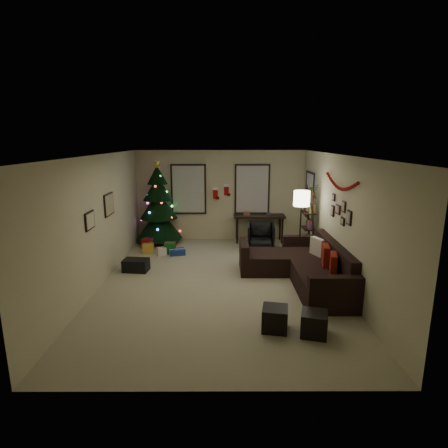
{
  "coord_description": "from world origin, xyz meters",
  "views": [
    {
      "loc": [
        0.08,
        -7.37,
        3.0
      ],
      "look_at": [
        0.1,
        0.6,
        1.15
      ],
      "focal_mm": 29.25,
      "sensor_mm": 36.0,
      "label": 1
    }
  ],
  "objects_px": {
    "sofa": "(303,268)",
    "bookshelf": "(310,224)",
    "desk": "(259,218)",
    "christmas_tree": "(159,208)",
    "desk_chair": "(261,236)"
  },
  "relations": [
    {
      "from": "sofa",
      "to": "bookshelf",
      "type": "distance_m",
      "value": 1.79
    },
    {
      "from": "desk",
      "to": "bookshelf",
      "type": "bearing_deg",
      "value": -52.87
    },
    {
      "from": "christmas_tree",
      "to": "desk",
      "type": "bearing_deg",
      "value": 1.18
    },
    {
      "from": "desk_chair",
      "to": "christmas_tree",
      "type": "bearing_deg",
      "value": 172.98
    },
    {
      "from": "sofa",
      "to": "desk_chair",
      "type": "bearing_deg",
      "value": 105.16
    },
    {
      "from": "christmas_tree",
      "to": "bookshelf",
      "type": "distance_m",
      "value": 4.36
    },
    {
      "from": "sofa",
      "to": "desk_chair",
      "type": "xyz_separation_m",
      "value": [
        -0.67,
        2.48,
        0.05
      ]
    },
    {
      "from": "desk_chair",
      "to": "desk",
      "type": "bearing_deg",
      "value": 93.21
    },
    {
      "from": "desk_chair",
      "to": "bookshelf",
      "type": "xyz_separation_m",
      "value": [
        1.15,
        -0.86,
        0.55
      ]
    },
    {
      "from": "christmas_tree",
      "to": "bookshelf",
      "type": "bearing_deg",
      "value": -19.36
    },
    {
      "from": "sofa",
      "to": "desk_chair",
      "type": "relative_size",
      "value": 4.19
    },
    {
      "from": "desk",
      "to": "desk_chair",
      "type": "bearing_deg",
      "value": -91.0
    },
    {
      "from": "desk",
      "to": "desk_chair",
      "type": "height_order",
      "value": "desk"
    },
    {
      "from": "sofa",
      "to": "desk_chair",
      "type": "distance_m",
      "value": 2.57
    },
    {
      "from": "christmas_tree",
      "to": "sofa",
      "type": "relative_size",
      "value": 0.85
    }
  ]
}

